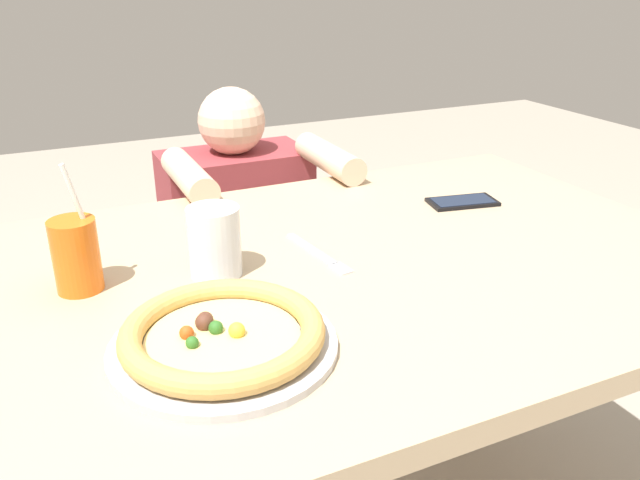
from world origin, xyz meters
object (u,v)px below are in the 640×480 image
(drink_cup_colored, at_px, (76,255))
(pizza_near, at_px, (223,336))
(fork, at_px, (320,255))
(diner_seated, at_px, (240,267))
(water_cup_clear, at_px, (215,241))
(cell_phone, at_px, (462,202))

(drink_cup_colored, bearing_deg, pizza_near, -59.85)
(fork, relative_size, diner_seated, 0.22)
(water_cup_clear, relative_size, diner_seated, 0.13)
(fork, bearing_deg, cell_phone, 16.38)
(water_cup_clear, xyz_separation_m, cell_phone, (0.60, 0.11, -0.06))
(cell_phone, bearing_deg, pizza_near, -152.33)
(diner_seated, bearing_deg, drink_cup_colored, -126.31)
(water_cup_clear, xyz_separation_m, diner_seated, (0.25, 0.68, -0.40))
(water_cup_clear, height_order, cell_phone, water_cup_clear)
(water_cup_clear, bearing_deg, cell_phone, 10.50)
(pizza_near, relative_size, fork, 1.56)
(drink_cup_colored, height_order, water_cup_clear, drink_cup_colored)
(drink_cup_colored, xyz_separation_m, cell_phone, (0.81, 0.07, -0.06))
(drink_cup_colored, distance_m, water_cup_clear, 0.22)
(drink_cup_colored, relative_size, fork, 1.06)
(water_cup_clear, bearing_deg, diner_seated, 69.65)
(pizza_near, xyz_separation_m, water_cup_clear, (0.06, 0.23, 0.04))
(drink_cup_colored, relative_size, cell_phone, 1.33)
(cell_phone, relative_size, diner_seated, 0.17)
(cell_phone, bearing_deg, fork, -163.62)
(diner_seated, bearing_deg, fork, -94.90)
(pizza_near, xyz_separation_m, cell_phone, (0.66, 0.34, -0.02))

